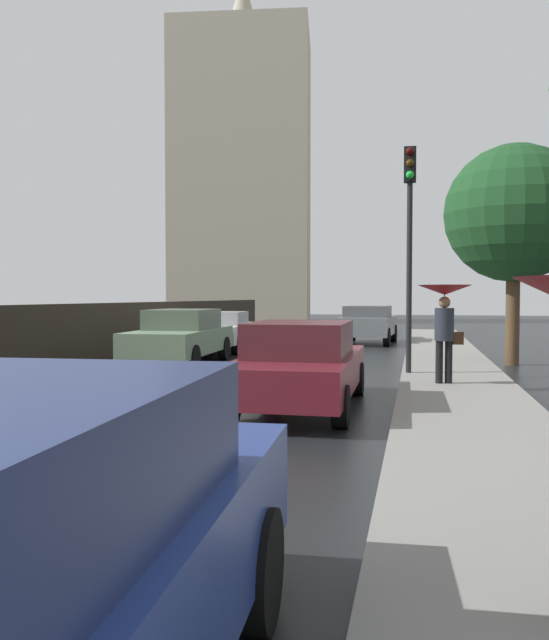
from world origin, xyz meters
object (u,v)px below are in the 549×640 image
object	(u,v)px
car_maroon_near_kerb	(301,364)
street_tree_far	(514,214)
car_grey_far_ahead	(368,323)
pedestrian_with_umbrella_far	(445,307)
car_white_far_lane	(220,330)
car_green_mid_road	(181,336)
traffic_light	(410,219)

from	to	relation	value
car_maroon_near_kerb	street_tree_far	bearing A→B (deg)	59.44
street_tree_far	car_grey_far_ahead	bearing A→B (deg)	121.63
pedestrian_with_umbrella_far	car_maroon_near_kerb	bearing A→B (deg)	35.38
car_maroon_near_kerb	pedestrian_with_umbrella_far	xyz separation A→B (m)	(2.34, 2.49, 0.89)
pedestrian_with_umbrella_far	car_grey_far_ahead	bearing A→B (deg)	-90.34
pedestrian_with_umbrella_far	street_tree_far	distance (m)	5.87
car_white_far_lane	street_tree_far	world-z (taller)	street_tree_far
car_green_mid_road	street_tree_far	bearing A→B (deg)	-170.97
car_maroon_near_kerb	traffic_light	xyz separation A→B (m)	(1.65, 4.06, 2.78)
car_white_far_lane	street_tree_far	distance (m)	9.74
car_green_mid_road	car_grey_far_ahead	size ratio (longest dim) A/B	1.16
car_green_mid_road	traffic_light	size ratio (longest dim) A/B	0.94
pedestrian_with_umbrella_far	traffic_light	size ratio (longest dim) A/B	0.39
car_maroon_near_kerb	car_green_mid_road	distance (m)	7.13
car_grey_far_ahead	traffic_light	distance (m)	10.86
car_green_mid_road	car_white_far_lane	distance (m)	4.34
car_green_mid_road	car_white_far_lane	xyz separation A→B (m)	(-0.28, 4.33, -0.07)
traffic_light	street_tree_far	distance (m)	4.35
car_grey_far_ahead	traffic_light	world-z (taller)	traffic_light
car_white_far_lane	car_grey_far_ahead	bearing A→B (deg)	-140.17
car_grey_far_ahead	car_green_mid_road	bearing A→B (deg)	-112.58
car_green_mid_road	car_grey_far_ahead	distance (m)	9.72
car_green_mid_road	street_tree_far	distance (m)	9.29
car_grey_far_ahead	pedestrian_with_umbrella_far	bearing A→B (deg)	-75.45
car_green_mid_road	street_tree_far	size ratio (longest dim) A/B	0.80
car_grey_far_ahead	pedestrian_with_umbrella_far	world-z (taller)	pedestrian_with_umbrella_far
car_green_mid_road	car_grey_far_ahead	world-z (taller)	car_green_mid_road
car_green_mid_road	pedestrian_with_umbrella_far	size ratio (longest dim) A/B	2.45
car_grey_far_ahead	traffic_light	xyz separation A→B (m)	(1.65, -10.38, 2.72)
car_maroon_near_kerb	traffic_light	distance (m)	5.19
car_maroon_near_kerb	car_grey_far_ahead	bearing A→B (deg)	89.07
car_white_far_lane	traffic_light	world-z (taller)	traffic_light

